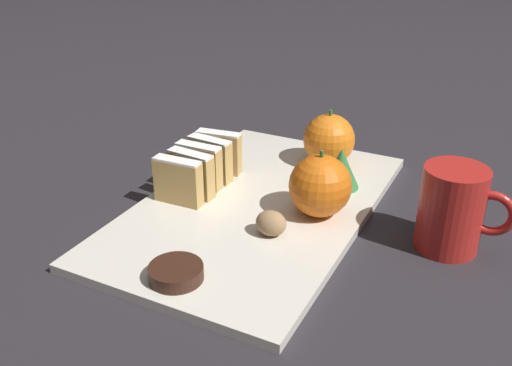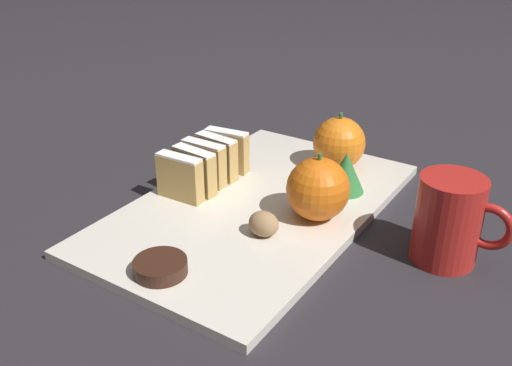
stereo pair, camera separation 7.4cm
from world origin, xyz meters
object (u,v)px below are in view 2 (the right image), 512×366
object	(u,v)px
orange_near	(318,189)
orange_far	(339,143)
walnut	(264,224)
coffee_mug	(450,220)
chocolate_cookie	(164,268)

from	to	relation	value
orange_near	orange_far	distance (m)	0.16
orange_far	walnut	size ratio (longest dim) A/B	2.25
orange_near	coffee_mug	world-z (taller)	coffee_mug
orange_near	walnut	distance (m)	0.08
orange_far	coffee_mug	xyz separation A→B (m)	(0.20, -0.14, 0.00)
walnut	chocolate_cookie	bearing A→B (deg)	-110.19
orange_near	coffee_mug	distance (m)	0.16
orange_far	chocolate_cookie	world-z (taller)	orange_far
orange_near	orange_far	xyz separation A→B (m)	(-0.04, 0.15, -0.00)
coffee_mug	orange_far	bearing A→B (deg)	145.71
coffee_mug	walnut	bearing A→B (deg)	-155.88
walnut	coffee_mug	distance (m)	0.21
orange_far	walnut	xyz separation A→B (m)	(0.01, -0.22, -0.02)
walnut	orange_far	bearing A→B (deg)	92.86
orange_far	coffee_mug	distance (m)	0.25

